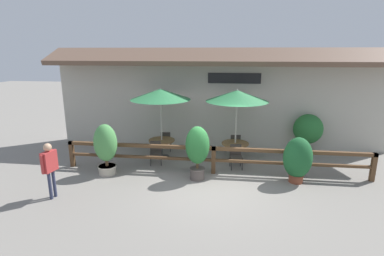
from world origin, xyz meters
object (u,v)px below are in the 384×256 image
(chair_near_streetside, at_px, (156,152))
(potted_plant_entrance_palm, at_px, (197,149))
(potted_plant_small_flowering, at_px, (298,159))
(pedestrian, at_px, (49,163))
(patio_umbrella_middle, at_px, (237,96))
(potted_plant_tall_tropical, at_px, (308,130))
(chair_middle_wallside, at_px, (235,143))
(potted_plant_corner_fern, at_px, (106,147))
(patio_umbrella_near, at_px, (160,94))
(chair_near_wallside, at_px, (166,140))
(dining_table_middle, at_px, (235,146))
(dining_table_near, at_px, (162,143))
(chair_middle_streetside, at_px, (236,155))

(chair_near_streetside, height_order, potted_plant_entrance_palm, potted_plant_entrance_palm)
(potted_plant_small_flowering, relative_size, pedestrian, 0.91)
(patio_umbrella_middle, distance_m, potted_plant_tall_tropical, 3.47)
(chair_middle_wallside, relative_size, potted_plant_corner_fern, 0.48)
(patio_umbrella_middle, height_order, potted_plant_small_flowering, patio_umbrella_middle)
(patio_umbrella_near, xyz_separation_m, chair_near_wallside, (0.01, 0.74, -2.03))
(chair_middle_wallside, bearing_deg, dining_table_middle, 82.69)
(chair_middle_wallside, distance_m, potted_plant_tall_tropical, 2.98)
(dining_table_near, bearing_deg, pedestrian, -121.98)
(patio_umbrella_near, xyz_separation_m, potted_plant_entrance_palm, (1.62, -1.94, -1.46))
(dining_table_near, height_order, potted_plant_tall_tropical, potted_plant_tall_tropical)
(patio_umbrella_middle, xyz_separation_m, chair_middle_wallside, (0.01, 0.74, -2.03))
(patio_umbrella_near, height_order, patio_umbrella_middle, same)
(dining_table_middle, bearing_deg, chair_middle_streetside, -87.99)
(patio_umbrella_near, bearing_deg, pedestrian, -121.98)
(patio_umbrella_near, distance_m, dining_table_near, 1.94)
(potted_plant_entrance_palm, xyz_separation_m, pedestrian, (-3.96, -1.81, 0.00))
(potted_plant_corner_fern, bearing_deg, chair_middle_wallside, 30.64)
(potted_plant_small_flowering, bearing_deg, patio_umbrella_near, 159.58)
(dining_table_near, height_order, dining_table_middle, same)
(chair_near_streetside, bearing_deg, patio_umbrella_middle, -0.39)
(patio_umbrella_near, relative_size, chair_near_wallside, 3.25)
(dining_table_middle, xyz_separation_m, pedestrian, (-5.21, -3.70, 0.48))
(potted_plant_tall_tropical, height_order, pedestrian, potted_plant_tall_tropical)
(chair_near_streetside, bearing_deg, patio_umbrella_near, 71.34)
(potted_plant_small_flowering, bearing_deg, patio_umbrella_middle, 138.03)
(dining_table_middle, bearing_deg, potted_plant_small_flowering, -41.97)
(chair_middle_streetside, distance_m, potted_plant_tall_tropical, 3.50)
(patio_umbrella_middle, bearing_deg, potted_plant_corner_fern, -157.05)
(chair_near_wallside, bearing_deg, chair_middle_streetside, 145.97)
(chair_near_streetside, relative_size, pedestrian, 0.52)
(dining_table_middle, height_order, potted_plant_entrance_palm, potted_plant_entrance_palm)
(chair_near_wallside, relative_size, potted_plant_corner_fern, 0.48)
(dining_table_middle, bearing_deg, potted_plant_tall_tropical, 21.74)
(patio_umbrella_middle, bearing_deg, chair_middle_wallside, 89.39)
(chair_near_wallside, distance_m, patio_umbrella_middle, 3.60)
(chair_near_wallside, distance_m, potted_plant_small_flowering, 5.42)
(chair_middle_streetside, bearing_deg, potted_plant_corner_fern, -174.45)
(potted_plant_entrance_palm, relative_size, pedestrian, 1.09)
(potted_plant_small_flowering, bearing_deg, chair_middle_streetside, 152.43)
(dining_table_near, height_order, chair_near_wallside, chair_near_wallside)
(dining_table_near, height_order, potted_plant_small_flowering, potted_plant_small_flowering)
(patio_umbrella_middle, xyz_separation_m, potted_plant_corner_fern, (-4.35, -1.84, -1.53))
(pedestrian, bearing_deg, potted_plant_tall_tropical, 131.10)
(chair_near_wallside, bearing_deg, potted_plant_entrance_palm, 115.01)
(chair_near_streetside, height_order, potted_plant_tall_tropical, potted_plant_tall_tropical)
(chair_near_wallside, bearing_deg, chair_middle_wallside, 172.88)
(chair_near_streetside, height_order, chair_middle_wallside, same)
(chair_middle_streetside, relative_size, chair_middle_wallside, 1.00)
(dining_table_middle, bearing_deg, chair_near_wallside, 164.50)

